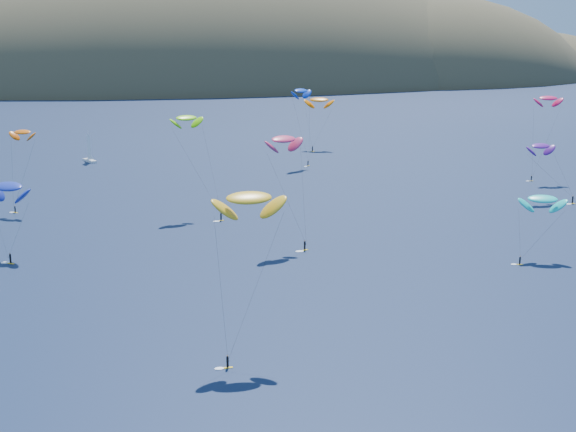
# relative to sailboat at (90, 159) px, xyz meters

# --- Properties ---
(island) EXTENTS (730.00, 300.00, 210.00)m
(island) POSITION_rel_sailboat_xyz_m (95.55, 357.26, -11.65)
(island) COLOR #3D3526
(island) RESTS_ON ground
(sailboat) EXTENTS (9.01, 8.61, 10.77)m
(sailboat) POSITION_rel_sailboat_xyz_m (0.00, 0.00, 0.00)
(sailboat) COLOR silver
(sailboat) RESTS_ON ground
(kitesurfer_1) EXTENTS (7.96, 7.91, 22.03)m
(kitesurfer_1) POSITION_rel_sailboat_xyz_m (-14.73, -67.22, 19.02)
(kitesurfer_1) COLOR yellow
(kitesurfer_1) RESTS_ON ground
(kitesurfer_2) EXTENTS (10.60, 9.96, 25.88)m
(kitesurfer_2) POSITION_rel_sailboat_xyz_m (25.62, -167.70, 22.04)
(kitesurfer_2) COLOR yellow
(kitesurfer_2) RESTS_ON ground
(kitesurfer_3) EXTENTS (12.00, 15.09, 26.33)m
(kitesurfer_3) POSITION_rel_sailboat_xyz_m (25.66, -79.77, 22.99)
(kitesurfer_3) COLOR yellow
(kitesurfer_3) RESTS_ON ground
(kitesurfer_4) EXTENTS (9.71, 9.81, 27.10)m
(kitesurfer_4) POSITION_rel_sailboat_xyz_m (69.78, -19.76, 23.63)
(kitesurfer_4) COLOR yellow
(kitesurfer_4) RESTS_ON ground
(kitesurfer_5) EXTENTS (12.71, 8.95, 14.73)m
(kitesurfer_5) POSITION_rel_sailboat_xyz_m (92.58, -134.98, 11.22)
(kitesurfer_5) COLOR yellow
(kitesurfer_5) RESTS_ON ground
(kitesurfer_6) EXTENTS (11.78, 10.20, 17.08)m
(kitesurfer_6) POSITION_rel_sailboat_xyz_m (119.77, -86.71, 13.72)
(kitesurfer_6) COLOR yellow
(kitesurfer_6) RESTS_ON ground
(kitesurfer_8) EXTENTS (11.20, 6.72, 26.95)m
(kitesurfer_8) POSITION_rel_sailboat_xyz_m (136.86, -59.93, 23.55)
(kitesurfer_8) COLOR yellow
(kitesurfer_8) RESTS_ON ground
(kitesurfer_9) EXTENTS (10.22, 11.42, 25.61)m
(kitesurfer_9) POSITION_rel_sailboat_xyz_m (42.93, -113.43, 22.04)
(kitesurfer_9) COLOR yellow
(kitesurfer_9) RESTS_ON ground
(kitesurfer_10) EXTENTS (11.75, 14.75, 17.25)m
(kitesurfer_10) POSITION_rel_sailboat_xyz_m (-14.53, -107.66, 13.25)
(kitesurfer_10) COLOR yellow
(kitesurfer_10) RESTS_ON ground
(kitesurfer_11) EXTENTS (11.78, 13.30, 21.08)m
(kitesurfer_11) POSITION_rel_sailboat_xyz_m (84.67, 12.27, 17.15)
(kitesurfer_11) COLOR yellow
(kitesurfer_11) RESTS_ON ground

